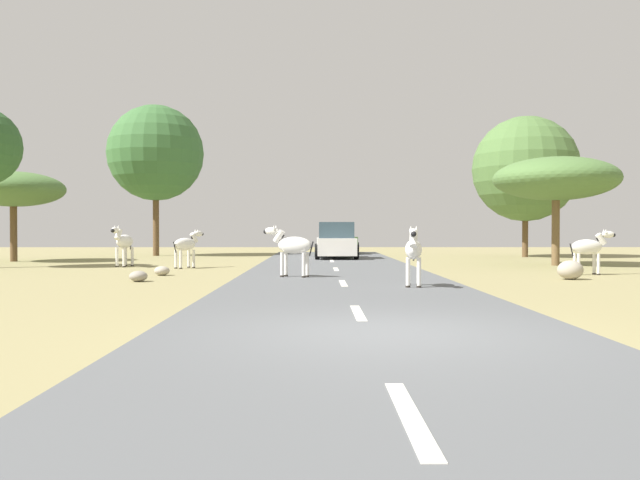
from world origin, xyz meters
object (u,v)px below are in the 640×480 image
Objects in this scene: zebra_1 at (589,248)px; car_1 at (336,242)px; tree_6 at (13,189)px; car_0 at (339,240)px; rock_0 at (138,276)px; zebra_3 at (292,246)px; tree_3 at (156,153)px; tree_7 at (525,169)px; zebra_2 at (186,245)px; rock_2 at (570,270)px; zebra_0 at (414,250)px; tree_5 at (556,179)px; zebra_4 at (124,242)px; rock_1 at (162,271)px.

zebra_1 is 13.44m from car_1.
car_1 is at bearing 8.31° from tree_6.
car_0 is at bearing 30.31° from tree_6.
car_0 is 8.43× the size of rock_0.
tree_3 reaches higher than zebra_3.
zebra_3 is at bearing -86.97° from zebra_1.
tree_7 is at bearing 45.72° from rock_0.
zebra_1 is 0.35× the size of car_1.
car_0 is at bearing -163.73° from zebra_1.
tree_7 is at bearing 66.40° from zebra_2.
rock_2 is at bearing 104.45° from car_0.
tree_6 is at bearing 27.83° from car_0.
rock_0 is (-6.21, -20.27, -0.70)m from car_0.
car_0 reaches higher than rock_0.
zebra_1 is at bearing -133.91° from zebra_0.
zebra_2 is at bearing -172.99° from tree_5.
tree_3 is at bearing -52.68° from zebra_0.
car_0 is 0.60× the size of tree_7.
tree_7 is 23.11m from rock_0.
car_1 is at bearing 14.59° from zebra_3.
zebra_0 is 15.94m from car_1.
zebra_0 is 0.35× the size of car_0.
tree_6 reaches higher than rock_2.
zebra_2 is 1.99× the size of rock_2.
zebra_3 is at bearing 14.90° from rock_0.
car_0 is at bearing 16.07° from zebra_3.
tree_3 is (-11.14, 20.20, 4.70)m from zebra_0.
zebra_3 is 19.29m from tree_3.
zebra_3 is at bearing -145.86° from tree_5.
tree_5 is at bearing -167.83° from zebra_4.
zebra_1 is at bearing -58.61° from zebra_3.
zebra_2 is 9.35m from car_1.
zebra_4 is 3.24× the size of rock_0.
car_1 reaches higher than rock_0.
zebra_0 is 11.12m from zebra_2.
rock_1 is (2.58, -4.75, -0.81)m from zebra_4.
zebra_2 reaches higher than rock_1.
tree_7 reaches higher than zebra_4.
rock_2 is (12.17, 0.69, 0.13)m from rock_0.
tree_3 is 1.68× the size of tree_5.
car_0 is 6.05× the size of rock_2.
zebra_1 is at bearing -55.55° from car_1.
zebra_1 is 0.21× the size of tree_7.
zebra_4 is at bearing -153.69° from tree_7.
tree_3 reaches higher than zebra_0.
zebra_2 is (-13.44, 3.67, 0.00)m from zebra_1.
zebra_0 is at bearing 90.14° from car_0.
tree_7 is at bearing 154.76° from car_0.
tree_6 is 9.39× the size of rock_1.
rock_0 is (8.72, -11.54, -3.09)m from tree_6.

